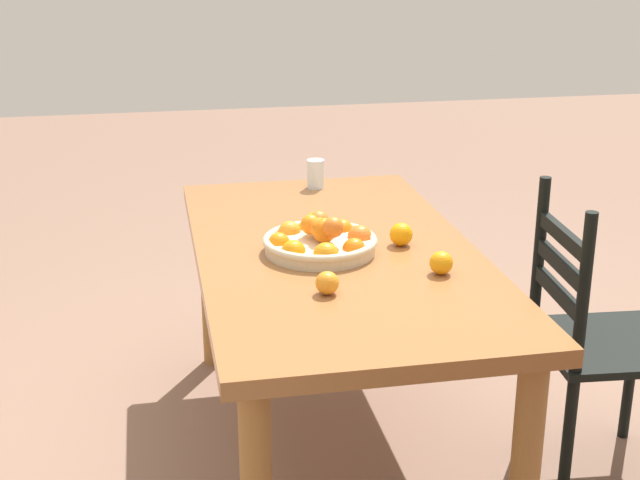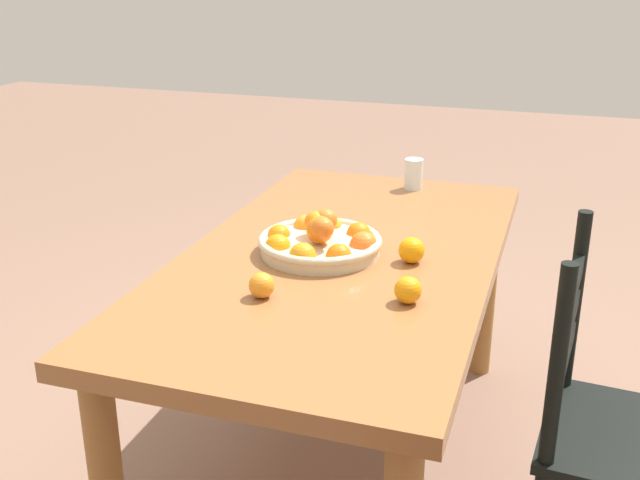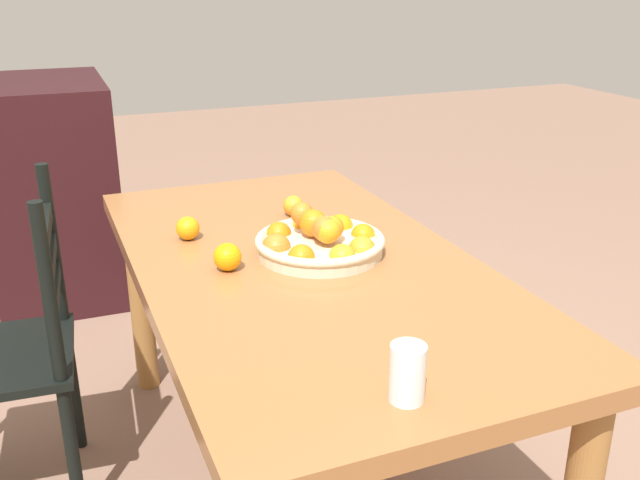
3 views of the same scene
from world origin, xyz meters
name	(u,v)px [view 2 (image 2 of 3)]	position (x,y,z in m)	size (l,w,h in m)	color
ground_plane	(339,462)	(0.00, 0.00, 0.00)	(12.00, 12.00, 0.00)	#846452
dining_table	(341,282)	(0.00, 0.00, 0.63)	(1.60, 0.86, 0.72)	#966035
chair_near_window	(613,433)	(0.27, 0.76, 0.46)	(0.44, 0.44, 0.94)	black
fruit_bowl	(320,241)	(0.03, -0.05, 0.76)	(0.35, 0.35, 0.13)	beige
orange_loose_0	(408,290)	(0.27, 0.25, 0.76)	(0.07, 0.07, 0.07)	orange
orange_loose_1	(262,285)	(0.35, -0.10, 0.75)	(0.06, 0.06, 0.06)	orange
orange_loose_2	(412,250)	(0.01, 0.21, 0.76)	(0.07, 0.07, 0.07)	orange
drinking_glass	(414,174)	(-0.68, 0.07, 0.78)	(0.07, 0.07, 0.11)	silver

